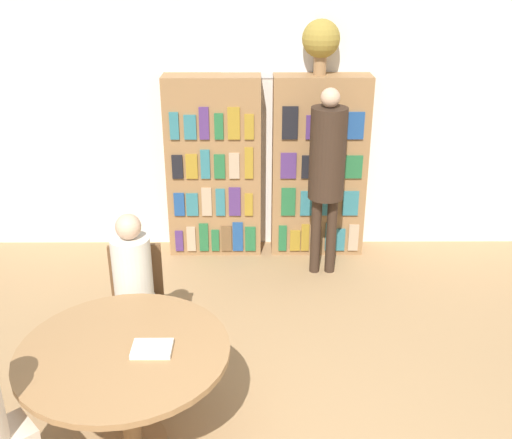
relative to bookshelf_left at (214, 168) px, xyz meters
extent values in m
cube|color=silver|center=(0.54, 0.19, 0.57)|extent=(6.40, 0.06, 3.00)
cube|color=white|center=(0.54, 0.16, 1.42)|extent=(0.90, 0.01, 1.10)
cube|color=olive|center=(0.00, 0.00, 0.00)|extent=(0.95, 0.32, 1.86)
cube|color=#4C2D6B|center=(-0.38, -0.17, -0.75)|extent=(0.08, 0.02, 0.23)
cube|color=tan|center=(-0.25, -0.17, -0.73)|extent=(0.09, 0.02, 0.27)
cube|color=#236638|center=(-0.12, -0.17, -0.71)|extent=(0.09, 0.02, 0.31)
cube|color=#236638|center=(0.00, -0.17, -0.75)|extent=(0.08, 0.02, 0.24)
cube|color=brown|center=(0.12, -0.17, -0.73)|extent=(0.11, 0.02, 0.28)
cube|color=navy|center=(0.24, -0.17, -0.70)|extent=(0.11, 0.02, 0.32)
cube|color=#236638|center=(0.37, -0.17, -0.73)|extent=(0.11, 0.02, 0.27)
cube|color=navy|center=(-0.35, -0.17, -0.34)|extent=(0.11, 0.02, 0.25)
cube|color=#2D707A|center=(-0.22, -0.17, -0.34)|extent=(0.12, 0.02, 0.24)
cube|color=tan|center=(-0.07, -0.17, -0.31)|extent=(0.10, 0.02, 0.30)
cube|color=#2D707A|center=(0.07, -0.17, -0.32)|extent=(0.09, 0.02, 0.29)
cube|color=#4C2D6B|center=(0.21, -0.17, -0.31)|extent=(0.12, 0.02, 0.31)
cube|color=olive|center=(0.36, -0.17, -0.34)|extent=(0.08, 0.02, 0.24)
cube|color=black|center=(-0.35, -0.17, 0.06)|extent=(0.11, 0.02, 0.24)
cube|color=olive|center=(-0.21, -0.17, 0.07)|extent=(0.12, 0.02, 0.25)
cube|color=#2D707A|center=(-0.07, -0.17, 0.09)|extent=(0.09, 0.02, 0.30)
cube|color=#236638|center=(0.07, -0.17, 0.07)|extent=(0.11, 0.02, 0.25)
cube|color=tan|center=(0.21, -0.17, 0.07)|extent=(0.10, 0.02, 0.26)
cube|color=olive|center=(0.36, -0.17, 0.10)|extent=(0.08, 0.02, 0.32)
cube|color=#2D707A|center=(-0.36, -0.17, 0.48)|extent=(0.09, 0.02, 0.27)
cube|color=#2D707A|center=(-0.21, -0.17, 0.47)|extent=(0.12, 0.02, 0.24)
cube|color=#4C2D6B|center=(-0.07, -0.17, 0.51)|extent=(0.09, 0.02, 0.32)
cube|color=#236638|center=(0.07, -0.17, 0.48)|extent=(0.09, 0.02, 0.26)
cube|color=olive|center=(0.21, -0.17, 0.50)|extent=(0.12, 0.02, 0.31)
cube|color=olive|center=(0.36, -0.17, 0.47)|extent=(0.09, 0.02, 0.25)
cube|color=olive|center=(1.07, 0.00, 0.00)|extent=(0.95, 0.32, 1.86)
cube|color=#236638|center=(0.71, -0.17, -0.72)|extent=(0.08, 0.02, 0.28)
cube|color=olive|center=(0.84, -0.17, -0.75)|extent=(0.11, 0.02, 0.23)
cube|color=olive|center=(0.94, -0.17, -0.72)|extent=(0.08, 0.02, 0.30)
cube|color=black|center=(1.07, -0.17, -0.74)|extent=(0.07, 0.02, 0.26)
cube|color=#2D707A|center=(1.20, -0.17, -0.71)|extent=(0.09, 0.02, 0.32)
cube|color=#2D707A|center=(1.31, -0.17, -0.74)|extent=(0.10, 0.02, 0.25)
cube|color=tan|center=(1.45, -0.17, -0.72)|extent=(0.10, 0.02, 0.29)
cube|color=#236638|center=(0.76, -0.17, -0.31)|extent=(0.14, 0.02, 0.30)
cube|color=#2D707A|center=(0.97, -0.17, -0.33)|extent=(0.17, 0.02, 0.26)
cube|color=#2D707A|center=(1.19, -0.17, -0.31)|extent=(0.15, 0.02, 0.30)
cube|color=#2D707A|center=(1.40, -0.17, -0.33)|extent=(0.16, 0.02, 0.26)
cube|color=#4C2D6B|center=(0.75, -0.17, 0.07)|extent=(0.16, 0.02, 0.26)
cube|color=black|center=(0.96, -0.17, 0.06)|extent=(0.16, 0.02, 0.24)
cube|color=black|center=(1.18, -0.17, 0.10)|extent=(0.14, 0.02, 0.32)
cube|color=#236638|center=(1.40, -0.17, 0.06)|extent=(0.18, 0.02, 0.23)
cube|color=black|center=(0.76, -0.17, 0.51)|extent=(0.15, 0.02, 0.32)
cube|color=#4C2D6B|center=(0.98, -0.17, 0.47)|extent=(0.13, 0.02, 0.24)
cube|color=olive|center=(1.19, -0.17, 0.50)|extent=(0.15, 0.02, 0.31)
cube|color=navy|center=(1.40, -0.17, 0.48)|extent=(0.16, 0.02, 0.27)
cylinder|color=#997047|center=(1.04, 0.00, 1.03)|extent=(0.12, 0.12, 0.19)
sphere|color=olive|center=(1.04, 0.00, 1.27)|extent=(0.36, 0.36, 0.36)
cylinder|color=olive|center=(-0.39, -2.82, -0.56)|extent=(0.12, 0.12, 0.67)
cylinder|color=olive|center=(-0.39, -2.82, -0.21)|extent=(1.29, 1.29, 0.04)
cube|color=brown|center=(-0.49, -1.92, -0.49)|extent=(0.44, 0.44, 0.04)
cube|color=brown|center=(-0.51, -1.74, -0.25)|extent=(0.40, 0.08, 0.45)
cylinder|color=brown|center=(-0.30, -2.07, -0.72)|extent=(0.04, 0.04, 0.42)
cylinder|color=brown|center=(-0.64, -2.11, -0.72)|extent=(0.04, 0.04, 0.42)
cylinder|color=brown|center=(-0.34, -1.73, -0.72)|extent=(0.04, 0.04, 0.42)
cylinder|color=brown|center=(-0.67, -1.77, -0.72)|extent=(0.04, 0.04, 0.42)
cube|color=beige|center=(-0.47, -2.06, -0.41)|extent=(0.32, 0.35, 0.12)
cylinder|color=beige|center=(-0.48, -1.98, -0.10)|extent=(0.29, 0.29, 0.50)
sphere|color=tan|center=(-0.48, -1.98, 0.24)|extent=(0.18, 0.18, 0.18)
cylinder|color=beige|center=(-0.38, -2.16, -0.70)|extent=(0.10, 0.10, 0.46)
cylinder|color=beige|center=(-0.54, -2.18, -0.70)|extent=(0.10, 0.10, 0.46)
cylinder|color=#332319|center=(1.01, -0.51, -0.53)|extent=(0.10, 0.10, 0.80)
cylinder|color=#332319|center=(1.17, -0.51, -0.53)|extent=(0.10, 0.10, 0.80)
cylinder|color=#332319|center=(1.09, -0.51, 0.31)|extent=(0.34, 0.34, 0.87)
sphere|color=tan|center=(1.09, -0.51, 0.83)|extent=(0.18, 0.18, 0.18)
cylinder|color=#332319|center=(1.19, -0.22, 0.52)|extent=(0.07, 0.30, 0.07)
cube|color=silver|center=(-0.21, -2.84, -0.17)|extent=(0.24, 0.18, 0.03)
camera|label=1|loc=(0.40, -5.81, 1.99)|focal=42.00mm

